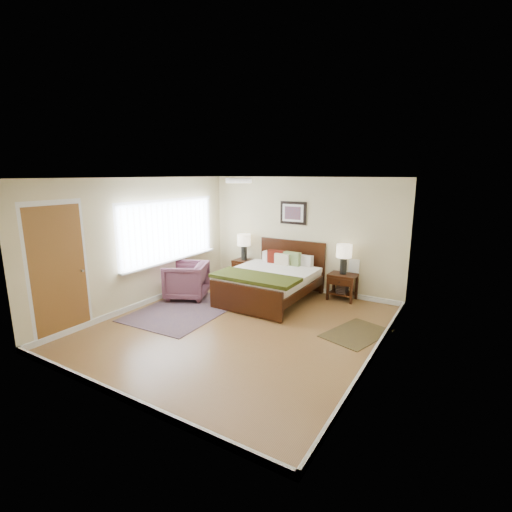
% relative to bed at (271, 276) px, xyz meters
% --- Properties ---
extents(floor, '(5.00, 5.00, 0.00)m').
position_rel_bed_xyz_m(floor, '(0.21, -1.50, -0.51)').
color(floor, brown).
rests_on(floor, ground).
extents(back_wall, '(4.50, 0.04, 2.50)m').
position_rel_bed_xyz_m(back_wall, '(0.21, 1.00, 0.74)').
color(back_wall, beige).
rests_on(back_wall, ground).
extents(front_wall, '(4.50, 0.04, 2.50)m').
position_rel_bed_xyz_m(front_wall, '(0.21, -4.00, 0.74)').
color(front_wall, beige).
rests_on(front_wall, ground).
extents(left_wall, '(0.04, 5.00, 2.50)m').
position_rel_bed_xyz_m(left_wall, '(-2.04, -1.50, 0.74)').
color(left_wall, beige).
rests_on(left_wall, ground).
extents(right_wall, '(0.04, 5.00, 2.50)m').
position_rel_bed_xyz_m(right_wall, '(2.46, -1.50, 0.74)').
color(right_wall, beige).
rests_on(right_wall, ground).
extents(ceiling, '(4.50, 5.00, 0.02)m').
position_rel_bed_xyz_m(ceiling, '(0.21, -1.50, 1.99)').
color(ceiling, white).
rests_on(ceiling, back_wall).
extents(window, '(0.11, 2.72, 1.32)m').
position_rel_bed_xyz_m(window, '(-1.98, -0.80, 0.87)').
color(window, silver).
rests_on(window, left_wall).
extents(door, '(0.06, 1.00, 2.18)m').
position_rel_bed_xyz_m(door, '(-2.02, -3.25, 0.56)').
color(door, silver).
rests_on(door, ground).
extents(ceil_fixture, '(0.44, 0.44, 0.08)m').
position_rel_bed_xyz_m(ceil_fixture, '(0.21, -1.50, 1.96)').
color(ceil_fixture, white).
rests_on(ceil_fixture, ceiling).
extents(bed, '(1.69, 2.03, 1.10)m').
position_rel_bed_xyz_m(bed, '(0.00, 0.00, 0.00)').
color(bed, black).
rests_on(bed, ground).
extents(wall_art, '(0.62, 0.05, 0.50)m').
position_rel_bed_xyz_m(wall_art, '(0.00, 0.97, 1.21)').
color(wall_art, black).
rests_on(wall_art, back_wall).
extents(nightstand_left, '(0.47, 0.42, 0.56)m').
position_rel_bed_xyz_m(nightstand_left, '(-1.17, 0.75, -0.07)').
color(nightstand_left, black).
rests_on(nightstand_left, ground).
extents(nightstand_right, '(0.55, 0.42, 0.55)m').
position_rel_bed_xyz_m(nightstand_right, '(1.26, 0.76, -0.17)').
color(nightstand_right, black).
rests_on(nightstand_right, ground).
extents(lamp_left, '(0.31, 0.31, 0.61)m').
position_rel_bed_xyz_m(lamp_left, '(-1.17, 0.77, 0.47)').
color(lamp_left, black).
rests_on(lamp_left, nightstand_left).
extents(lamp_right, '(0.31, 0.31, 0.61)m').
position_rel_bed_xyz_m(lamp_right, '(1.26, 0.77, 0.46)').
color(lamp_right, black).
rests_on(lamp_right, nightstand_right).
extents(armchair, '(1.10, 1.09, 0.76)m').
position_rel_bed_xyz_m(armchair, '(-1.59, -0.81, -0.13)').
color(armchair, brown).
rests_on(armchair, ground).
extents(rug_persian, '(1.61, 2.21, 0.01)m').
position_rel_bed_xyz_m(rug_persian, '(-1.14, -1.39, -0.50)').
color(rug_persian, '#0D0F42').
rests_on(rug_persian, ground).
extents(rug_navy, '(1.04, 1.29, 0.01)m').
position_rel_bed_xyz_m(rug_navy, '(2.01, -0.76, -0.50)').
color(rug_navy, black).
rests_on(rug_navy, ground).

